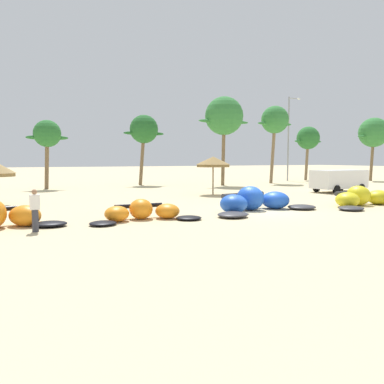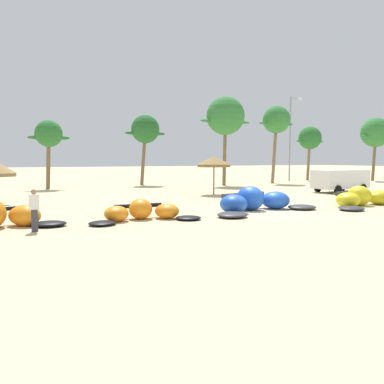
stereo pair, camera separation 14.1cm
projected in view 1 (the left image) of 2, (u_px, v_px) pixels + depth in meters
ground_plane at (263, 212)px, 20.56m from camera, size 260.00×260.00×0.00m
kite_left at (143, 212)px, 17.70m from camera, size 5.32×2.51×0.94m
kite_left_of_center at (255, 202)px, 20.81m from camera, size 6.91×3.79×1.30m
kite_center at (363, 198)px, 23.06m from camera, size 6.53×3.19×1.18m
beach_umbrella_middle at (213, 162)px, 30.31m from camera, size 2.67×2.67×2.96m
parked_van at (338, 179)px, 32.82m from camera, size 5.15×2.61×1.84m
person_by_umbrellas at (35, 210)px, 14.76m from camera, size 0.36×0.24×1.62m
palm_left at (47, 135)px, 36.01m from camera, size 3.74×2.49×6.36m
palm_left_of_gap at (144, 130)px, 41.61m from camera, size 4.52×3.01×7.46m
palm_center_left at (224, 116)px, 40.76m from camera, size 5.98×3.99×9.26m
palm_center_right at (275, 121)px, 44.60m from camera, size 4.70×3.13×8.83m
palm_right_of_gap at (308, 139)px, 51.30m from camera, size 4.47×2.98×7.04m
palm_right at (374, 133)px, 49.83m from camera, size 5.62×3.74×8.04m
lamppost_west_center at (289, 135)px, 49.54m from camera, size 1.89×0.24×10.59m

